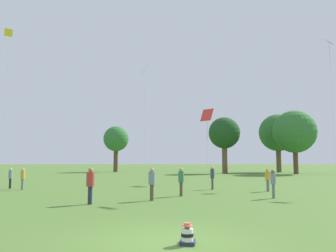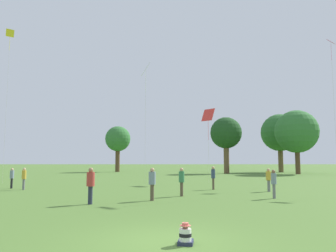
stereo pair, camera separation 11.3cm
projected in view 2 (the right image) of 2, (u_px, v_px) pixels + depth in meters
name	position (u px, v px, depth m)	size (l,w,h in m)	color
ground_plane	(163.00, 241.00, 8.85)	(300.00, 300.00, 0.00)	#4C702D
seated_toddler	(185.00, 236.00, 8.51)	(0.46, 0.54, 0.57)	#282D47
person_standing_0	(269.00, 178.00, 22.75)	(0.47, 0.47, 1.59)	slate
person_standing_1	(182.00, 179.00, 19.84)	(0.46, 0.46, 1.70)	brown
person_standing_2	(91.00, 182.00, 16.30)	(0.49, 0.49, 1.81)	#282D42
person_standing_3	(274.00, 181.00, 18.70)	(0.36, 0.36, 1.63)	slate
person_standing_4	(213.00, 175.00, 24.23)	(0.36, 0.36, 1.70)	brown
person_standing_5	(12.00, 176.00, 25.20)	(0.38, 0.38, 1.56)	black
person_standing_6	(24.00, 176.00, 24.07)	(0.32, 0.32, 1.61)	slate
person_standing_7	(152.00, 181.00, 17.74)	(0.53, 0.53, 1.76)	brown
kite_0	(331.00, 51.00, 30.85)	(0.90, 0.90, 13.56)	pink
kite_2	(208.00, 116.00, 31.54)	(1.27, 1.32, 7.10)	red
kite_4	(146.00, 71.00, 31.26)	(0.95, 1.37, 11.38)	white
kite_5	(10.00, 43.00, 31.26)	(0.69, 0.56, 14.64)	yellow
distant_tree_0	(118.00, 139.00, 59.99)	(4.61, 4.61, 8.33)	brown
distant_tree_1	(296.00, 132.00, 50.71)	(6.63, 6.63, 9.87)	brown
distant_tree_2	(226.00, 133.00, 53.10)	(5.09, 5.09, 9.09)	brown
distant_tree_3	(280.00, 133.00, 58.16)	(6.59, 6.59, 10.30)	brown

